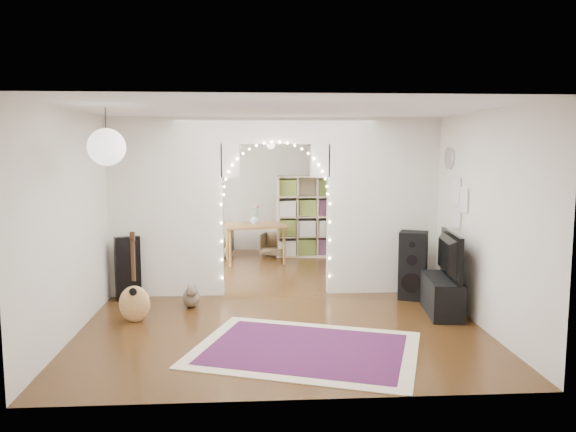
{
  "coord_description": "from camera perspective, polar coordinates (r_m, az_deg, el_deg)",
  "views": [
    {
      "loc": [
        -0.36,
        -8.52,
        2.24
      ],
      "look_at": [
        0.21,
        0.3,
        1.17
      ],
      "focal_mm": 35.0,
      "sensor_mm": 36.0,
      "label": 1
    }
  ],
  "objects": [
    {
      "name": "dining_chair_right",
      "position": [
        11.68,
        -1.37,
        -2.92
      ],
      "size": [
        0.64,
        0.65,
        0.49
      ],
      "primitive_type": "imported",
      "rotation": [
        0.0,
        0.0,
        -0.26
      ],
      "color": "brown",
      "rests_on": "floor"
    },
    {
      "name": "bookcase",
      "position": [
        11.6,
        2.94,
        -0.02
      ],
      "size": [
        1.67,
        0.59,
        1.68
      ],
      "primitive_type": "cube",
      "rotation": [
        0.0,
        0.0,
        -0.11
      ],
      "color": "beige",
      "rests_on": "floor"
    },
    {
      "name": "tv",
      "position": [
        7.83,
        15.48,
        -3.86
      ],
      "size": [
        0.27,
        1.08,
        0.62
      ],
      "primitive_type": "imported",
      "rotation": [
        0.0,
        0.0,
        1.45
      ],
      "color": "black",
      "rests_on": "media_console"
    },
    {
      "name": "window",
      "position": [
        10.56,
        -15.24,
        2.66
      ],
      "size": [
        0.04,
        1.2,
        1.4
      ],
      "primitive_type": "cube",
      "color": "white",
      "rests_on": "wall_left"
    },
    {
      "name": "wall_front",
      "position": [
        4.87,
        0.62,
        -3.63
      ],
      "size": [
        5.0,
        0.02,
        2.7
      ],
      "primitive_type": "cube",
      "color": "silver",
      "rests_on": "floor"
    },
    {
      "name": "dining_chair_left",
      "position": [
        11.67,
        -7.14,
        -2.83
      ],
      "size": [
        0.65,
        0.66,
        0.55
      ],
      "primitive_type": "imported",
      "rotation": [
        0.0,
        0.0,
        -0.11
      ],
      "color": "brown",
      "rests_on": "floor"
    },
    {
      "name": "wall_right",
      "position": [
        9.03,
        14.78,
        1.04
      ],
      "size": [
        0.02,
        7.5,
        2.7
      ],
      "primitive_type": "cube",
      "color": "silver",
      "rests_on": "floor"
    },
    {
      "name": "floor",
      "position": [
        8.82,
        -1.25,
        -7.8
      ],
      "size": [
        7.5,
        7.5,
        0.0
      ],
      "primitive_type": "plane",
      "color": "black",
      "rests_on": "ground"
    },
    {
      "name": "dining_table",
      "position": [
        11.03,
        -3.35,
        -1.21
      ],
      "size": [
        1.29,
        0.94,
        0.76
      ],
      "rotation": [
        0.0,
        0.0,
        0.12
      ],
      "color": "brown",
      "rests_on": "floor"
    },
    {
      "name": "acoustic_guitar",
      "position": [
        7.53,
        -15.36,
        -7.18
      ],
      "size": [
        0.42,
        0.25,
        1.0
      ],
      "rotation": [
        0.0,
        0.0,
        -0.29
      ],
      "color": "tan",
      "rests_on": "floor"
    },
    {
      "name": "divider_wall",
      "position": [
        8.57,
        -1.28,
        1.46
      ],
      "size": [
        5.0,
        0.2,
        2.7
      ],
      "color": "silver",
      "rests_on": "floor"
    },
    {
      "name": "picture_frames",
      "position": [
        8.07,
        16.92,
        1.36
      ],
      "size": [
        0.02,
        0.5,
        0.7
      ],
      "primitive_type": null,
      "color": "white",
      "rests_on": "wall_right"
    },
    {
      "name": "flower_vase",
      "position": [
        11.01,
        -3.35,
        -0.34
      ],
      "size": [
        0.2,
        0.2,
        0.19
      ],
      "primitive_type": "imported",
      "rotation": [
        0.0,
        0.0,
        0.12
      ],
      "color": "white",
      "rests_on": "dining_table"
    },
    {
      "name": "paper_lantern",
      "position": [
        6.31,
        -17.95,
        6.67
      ],
      "size": [
        0.4,
        0.4,
        0.4
      ],
      "primitive_type": "sphere",
      "color": "white",
      "rests_on": "ceiling"
    },
    {
      "name": "ceiling_fan",
      "position": [
        10.53,
        -1.76,
        7.79
      ],
      "size": [
        1.1,
        1.1,
        0.3
      ],
      "primitive_type": null,
      "color": "#B28E3B",
      "rests_on": "ceiling"
    },
    {
      "name": "tabby_cat",
      "position": [
        8.12,
        -9.8,
        -8.08
      ],
      "size": [
        0.3,
        0.57,
        0.37
      ],
      "rotation": [
        0.0,
        0.0,
        0.16
      ],
      "color": "brown",
      "rests_on": "floor"
    },
    {
      "name": "floor_speaker",
      "position": [
        8.56,
        12.57,
        -4.93
      ],
      "size": [
        0.49,
        0.46,
        1.01
      ],
      "rotation": [
        0.0,
        0.0,
        -0.39
      ],
      "color": "black",
      "rests_on": "floor"
    },
    {
      "name": "guitar_case",
      "position": [
        8.65,
        -15.96,
        -5.12
      ],
      "size": [
        0.38,
        0.26,
        0.95
      ],
      "primitive_type": "cube",
      "rotation": [
        0.0,
        0.0,
        0.43
      ],
      "color": "black",
      "rests_on": "floor"
    },
    {
      "name": "wall_back",
      "position": [
        12.31,
        -2.02,
        2.77
      ],
      "size": [
        5.0,
        0.02,
        2.7
      ],
      "primitive_type": "cube",
      "color": "silver",
      "rests_on": "floor"
    },
    {
      "name": "ceiling",
      "position": [
        8.54,
        -1.3,
        10.01
      ],
      "size": [
        5.0,
        7.5,
        0.02
      ],
      "primitive_type": "cube",
      "color": "white",
      "rests_on": "wall_back"
    },
    {
      "name": "wall_clock",
      "position": [
        8.41,
        16.11,
        5.7
      ],
      "size": [
        0.03,
        0.31,
        0.31
      ],
      "primitive_type": "cylinder",
      "rotation": [
        0.0,
        1.57,
        0.0
      ],
      "color": "white",
      "rests_on": "wall_right"
    },
    {
      "name": "area_rug",
      "position": [
        6.44,
        1.78,
        -13.36
      ],
      "size": [
        2.89,
        2.52,
        0.02
      ],
      "primitive_type": "cube",
      "rotation": [
        0.0,
        0.0,
        -0.33
      ],
      "color": "maroon",
      "rests_on": "floor"
    },
    {
      "name": "wall_left",
      "position": [
        8.83,
        -17.71,
        0.81
      ],
      "size": [
        0.02,
        7.5,
        2.7
      ],
      "primitive_type": "cube",
      "color": "silver",
      "rests_on": "floor"
    },
    {
      "name": "media_console",
      "position": [
        7.96,
        15.35,
        -7.82
      ],
      "size": [
        0.52,
        1.04,
        0.5
      ],
      "primitive_type": "cube",
      "rotation": [
        0.0,
        0.0,
        -0.12
      ],
      "color": "black",
      "rests_on": "floor"
    },
    {
      "name": "fairy_lights",
      "position": [
        8.43,
        -1.24,
        2.22
      ],
      "size": [
        1.64,
        0.04,
        1.6
      ],
      "primitive_type": null,
      "color": "#FFEABF",
      "rests_on": "divider_wall"
    }
  ]
}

